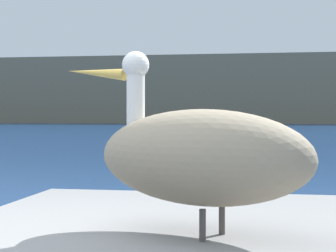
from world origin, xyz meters
The scene contains 3 objects.
hillside_backdrop centered at (0.00, 65.63, 3.63)m, with size 140.00×13.95×7.25m, color #7F755B.
pelican centered at (0.99, 0.47, 0.95)m, with size 1.37×0.91×0.87m.
mooring_buoy centered at (1.23, 5.71, 0.38)m, with size 0.76×0.76×0.76m, color yellow.
Camera 1 is at (1.31, -2.23, 1.14)m, focal length 63.02 mm.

